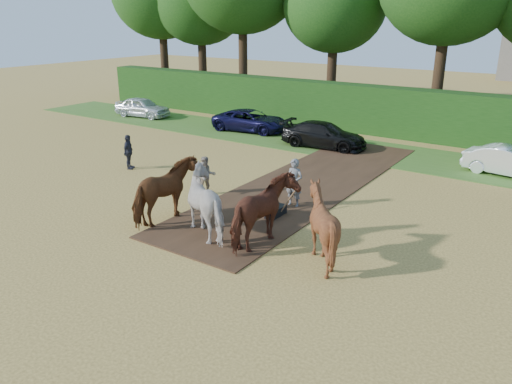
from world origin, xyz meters
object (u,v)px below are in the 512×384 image
at_px(plough_team, 240,207).
at_px(parked_cars, 342,135).
at_px(spectator_near, 206,176).
at_px(spectator_far, 128,152).

xyz_separation_m(plough_team, parked_cars, (-2.45, 13.40, -0.46)).
distance_m(spectator_near, spectator_far, 5.66).
relative_size(spectator_near, spectator_far, 0.98).
distance_m(spectator_far, parked_cars, 12.00).
bearing_deg(plough_team, spectator_far, 159.04).
height_order(spectator_near, spectator_far, spectator_far).
distance_m(plough_team, parked_cars, 13.63).
xyz_separation_m(spectator_near, spectator_far, (-5.60, 0.80, 0.02)).
bearing_deg(spectator_near, plough_team, -87.17).
height_order(plough_team, parked_cars, plough_team).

